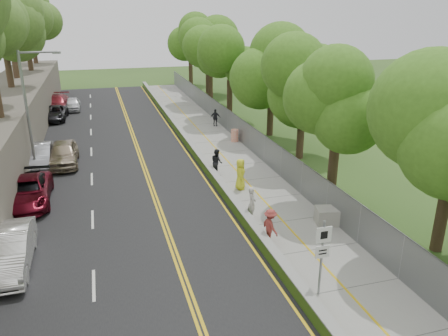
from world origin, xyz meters
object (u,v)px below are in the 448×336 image
object	(u,v)px
concrete_block	(328,216)
car_1	(8,251)
streetlight	(30,105)
car_2	(27,191)
signpost	(322,250)
painter_0	(240,174)
construction_barrel	(235,135)
person_far	(215,118)

from	to	relation	value
concrete_block	car_1	distance (m)	14.83
streetlight	car_2	world-z (taller)	streetlight
concrete_block	car_2	size ratio (longest dim) A/B	0.24
signpost	painter_0	distance (m)	10.81
streetlight	car_2	xyz separation A→B (m)	(-0.14, -4.96, -3.86)
car_1	concrete_block	bearing A→B (deg)	-0.89
painter_0	car_1	bearing A→B (deg)	131.74
car_2	painter_0	world-z (taller)	painter_0
construction_barrel	person_far	bearing A→B (deg)	92.18
car_2	construction_barrel	bearing A→B (deg)	28.96
streetlight	signpost	bearing A→B (deg)	-55.92
car_1	painter_0	world-z (taller)	painter_0
car_1	car_2	size ratio (longest dim) A/B	0.93
car_1	car_2	xyz separation A→B (m)	(-0.08, 6.77, -0.07)
car_1	person_far	bearing A→B (deg)	54.38
signpost	painter_0	size ratio (longest dim) A/B	1.63
signpost	car_1	distance (m)	12.77
streetlight	concrete_block	size ratio (longest dim) A/B	6.35
construction_barrel	painter_0	xyz separation A→B (m)	(-2.76, -9.82, 0.45)
streetlight	construction_barrel	bearing A→B (deg)	13.66
painter_0	person_far	xyz separation A→B (m)	(2.56, 15.13, -0.15)
signpost	car_2	bearing A→B (deg)	134.01
concrete_block	construction_barrel	bearing A→B (deg)	90.32
painter_0	person_far	distance (m)	15.35
signpost	concrete_block	xyz separation A→B (m)	(3.25, 5.17, -1.49)
construction_barrel	car_2	distance (m)	17.09
signpost	car_1	world-z (taller)	signpost
streetlight	car_1	size ratio (longest dim) A/B	1.62
painter_0	person_far	bearing A→B (deg)	7.57
signpost	concrete_block	distance (m)	6.28
car_2	concrete_block	bearing A→B (deg)	-25.78
car_2	person_far	distance (m)	20.12
streetlight	concrete_block	bearing A→B (deg)	-38.75
signpost	car_2	size ratio (longest dim) A/B	0.58
construction_barrel	painter_0	world-z (taller)	painter_0
streetlight	construction_barrel	xyz separation A→B (m)	(14.68, 3.57, -4.09)
signpost	painter_0	xyz separation A→B (m)	(0.40, 10.76, -0.96)
car_1	car_2	world-z (taller)	car_1
streetlight	painter_0	bearing A→B (deg)	-27.71
person_far	concrete_block	bearing A→B (deg)	114.04
streetlight	painter_0	world-z (taller)	streetlight
construction_barrel	car_1	xyz separation A→B (m)	(-14.73, -15.29, 0.30)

